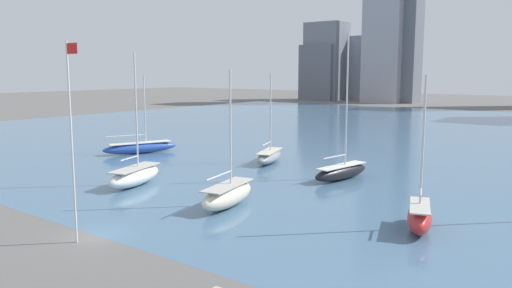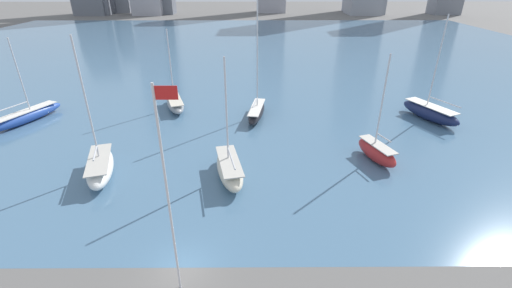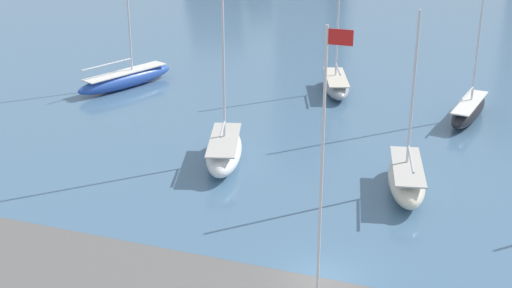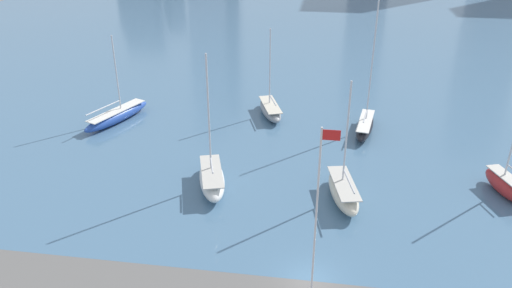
% 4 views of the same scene
% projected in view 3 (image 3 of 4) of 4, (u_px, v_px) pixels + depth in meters
% --- Properties ---
extents(ground_plane, '(500.00, 500.00, 0.00)m').
position_uv_depth(ground_plane, '(322.00, 278.00, 37.19)').
color(ground_plane, '#605E5B').
extents(harbor_water, '(180.00, 140.00, 0.00)m').
position_uv_depth(harbor_water, '(450.00, 18.00, 98.44)').
color(harbor_water, '#476B89').
rests_on(harbor_water, ground_plane).
extents(flag_pole, '(1.24, 0.14, 13.71)m').
position_uv_depth(flag_pole, '(323.00, 161.00, 32.94)').
color(flag_pole, silver).
rests_on(flag_pole, ground_plane).
extents(sailboat_blue, '(5.96, 10.84, 11.16)m').
position_uv_depth(sailboat_blue, '(126.00, 79.00, 67.91)').
color(sailboat_blue, '#284CA8').
rests_on(sailboat_blue, harbor_water).
extents(sailboat_cream, '(3.98, 8.26, 11.92)m').
position_uv_depth(sailboat_cream, '(407.00, 178.00, 46.26)').
color(sailboat_cream, beige).
rests_on(sailboat_cream, harbor_water).
extents(sailboat_gray, '(4.75, 8.18, 11.50)m').
position_uv_depth(sailboat_gray, '(336.00, 84.00, 66.25)').
color(sailboat_gray, gray).
rests_on(sailboat_gray, harbor_water).
extents(sailboat_white, '(4.73, 8.56, 13.68)m').
position_uv_depth(sailboat_white, '(224.00, 150.00, 50.71)').
color(sailboat_white, white).
rests_on(sailboat_white, harbor_water).
extents(sailboat_black, '(3.25, 8.96, 15.96)m').
position_uv_depth(sailboat_black, '(469.00, 109.00, 59.40)').
color(sailboat_black, black).
rests_on(sailboat_black, harbor_water).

